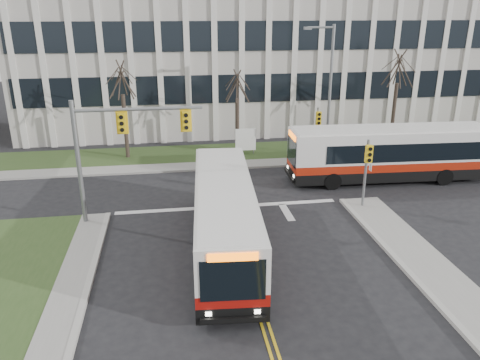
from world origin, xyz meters
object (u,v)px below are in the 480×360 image
at_px(streetlight, 328,85).
at_px(bus_cross, 389,155).
at_px(directory_sign, 246,140).
at_px(bus_main, 225,218).

height_order(streetlight, bus_cross, streetlight).
distance_m(directory_sign, bus_cross, 10.32).
xyz_separation_m(streetlight, bus_cross, (2.43, -5.25, -3.55)).
bearing_deg(directory_sign, bus_main, -102.90).
distance_m(streetlight, directory_sign, 6.96).
bearing_deg(directory_sign, bus_cross, -39.45).
relative_size(streetlight, directory_sign, 4.60).
distance_m(directory_sign, bus_main, 14.41).
xyz_separation_m(streetlight, bus_main, (-8.75, -12.74, -3.68)).
bearing_deg(bus_cross, directory_sign, -127.14).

